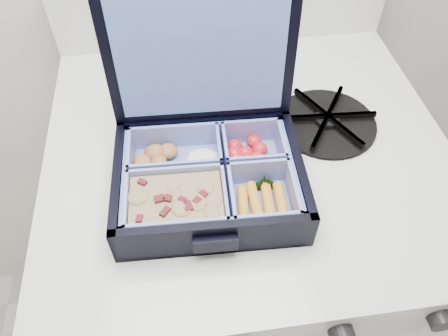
{
  "coord_description": "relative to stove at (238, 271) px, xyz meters",
  "views": [
    {
      "loc": [
        -0.8,
        1.16,
        1.46
      ],
      "look_at": [
        -0.74,
        1.56,
        1.0
      ],
      "focal_mm": 35.0,
      "sensor_mm": 36.0,
      "label": 1
    }
  ],
  "objects": [
    {
      "name": "burner_grate_rear",
      "position": [
        -0.14,
        0.18,
        0.49
      ],
      "size": [
        0.19,
        0.19,
        0.02
      ],
      "primitive_type": "cylinder",
      "rotation": [
        0.0,
        0.0,
        -0.3
      ],
      "color": "black",
      "rests_on": "stove"
    },
    {
      "name": "fork",
      "position": [
        0.0,
        0.02,
        0.48
      ],
      "size": [
        0.07,
        0.17,
        0.01
      ],
      "primitive_type": null,
      "rotation": [
        0.0,
        0.0,
        -0.3
      ],
      "color": "#A7A7AB",
      "rests_on": "stove"
    },
    {
      "name": "stove",
      "position": [
        0.0,
        0.0,
        0.0
      ],
      "size": [
        0.64,
        0.64,
        0.96
      ],
      "primitive_type": null,
      "color": "white",
      "rests_on": "floor"
    },
    {
      "name": "bento_box",
      "position": [
        -0.07,
        -0.11,
        0.51
      ],
      "size": [
        0.27,
        0.21,
        0.06
      ],
      "primitive_type": null,
      "rotation": [
        0.0,
        0.0,
        -0.04
      ],
      "color": "black",
      "rests_on": "stove"
    },
    {
      "name": "burner_grate",
      "position": [
        0.14,
        0.0,
        0.49
      ],
      "size": [
        0.18,
        0.18,
        0.02
      ],
      "primitive_type": "cylinder",
      "rotation": [
        0.0,
        0.0,
        -0.06
      ],
      "color": "black",
      "rests_on": "stove"
    }
  ]
}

